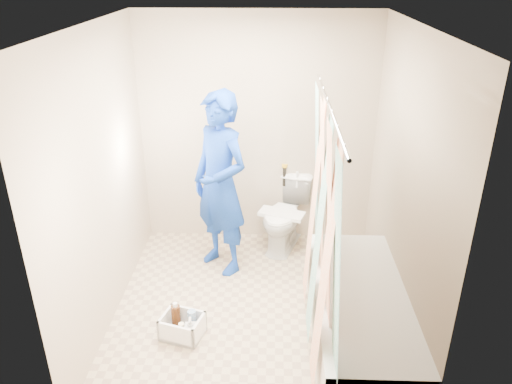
{
  "coord_description": "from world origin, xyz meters",
  "views": [
    {
      "loc": [
        0.16,
        -3.57,
        2.81
      ],
      "look_at": [
        0.02,
        0.38,
        0.96
      ],
      "focal_mm": 35.0,
      "sensor_mm": 36.0,
      "label": 1
    }
  ],
  "objects_px": {
    "plumber": "(220,185)",
    "cleaning_caddy": "(183,327)",
    "bathtub": "(358,317)",
    "toilet": "(285,214)"
  },
  "relations": [
    {
      "from": "toilet",
      "to": "cleaning_caddy",
      "type": "bearing_deg",
      "value": -101.3
    },
    {
      "from": "toilet",
      "to": "cleaning_caddy",
      "type": "height_order",
      "value": "toilet"
    },
    {
      "from": "bathtub",
      "to": "cleaning_caddy",
      "type": "bearing_deg",
      "value": 178.48
    },
    {
      "from": "bathtub",
      "to": "plumber",
      "type": "xyz_separation_m",
      "value": [
        -1.18,
        1.09,
        0.62
      ]
    },
    {
      "from": "plumber",
      "to": "cleaning_caddy",
      "type": "distance_m",
      "value": 1.34
    },
    {
      "from": "plumber",
      "to": "cleaning_caddy",
      "type": "relative_size",
      "value": 4.66
    },
    {
      "from": "toilet",
      "to": "bathtub",
      "type": "bearing_deg",
      "value": -51.24
    },
    {
      "from": "bathtub",
      "to": "toilet",
      "type": "distance_m",
      "value": 1.61
    },
    {
      "from": "bathtub",
      "to": "toilet",
      "type": "height_order",
      "value": "toilet"
    },
    {
      "from": "bathtub",
      "to": "cleaning_caddy",
      "type": "distance_m",
      "value": 1.41
    }
  ]
}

